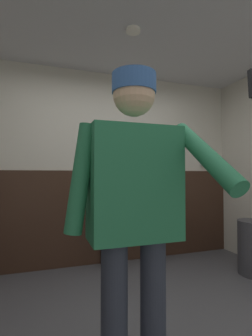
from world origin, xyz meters
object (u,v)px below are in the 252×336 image
(person, at_px, (135,204))
(soap_dispenser, at_px, (204,160))
(urinal_left, at_px, (104,207))
(urinal_middle, at_px, (157,204))

(person, xyz_separation_m, soap_dispenser, (1.92, 2.03, 0.39))
(person, bearing_deg, urinal_left, 81.15)
(urinal_left, distance_m, soap_dispenser, 1.75)
(urinal_middle, distance_m, soap_dispenser, 1.10)
(urinal_left, bearing_deg, urinal_middle, 0.00)
(urinal_left, relative_size, person, 0.71)
(urinal_left, height_order, soap_dispenser, soap_dispenser)
(soap_dispenser, bearing_deg, urinal_middle, -172.21)
(person, height_order, soap_dispenser, person)
(urinal_middle, height_order, person, person)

